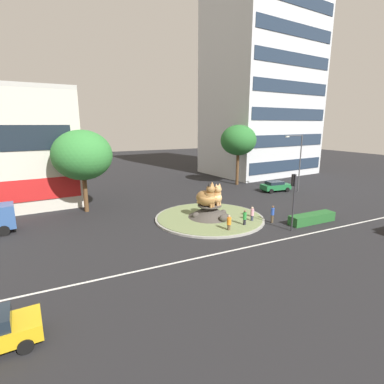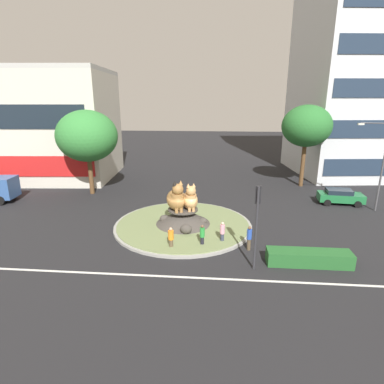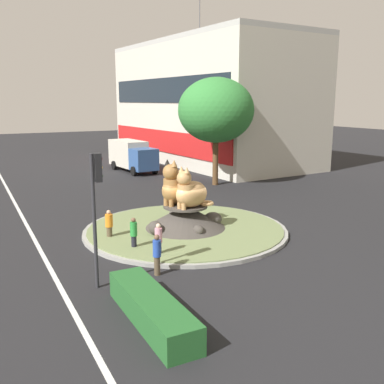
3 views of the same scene
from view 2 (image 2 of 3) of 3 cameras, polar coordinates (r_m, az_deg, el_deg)
ground_plane at (r=25.27m, az=-1.64°, el=-6.24°), size 160.00×160.00×0.00m
lane_centreline at (r=18.62m, az=-4.34°, el=-15.18°), size 112.00×0.20×0.01m
roundabout_island at (r=25.10m, az=-1.64°, el=-5.25°), size 11.00×11.00×1.48m
cat_statue_tabby at (r=24.24m, az=-2.91°, el=-1.25°), size 2.14×2.78×2.48m
cat_statue_calico at (r=24.42m, az=-0.34°, el=-1.34°), size 1.68×2.37×2.22m
traffic_light_mast at (r=18.24m, az=11.83°, el=-3.68°), size 0.34×0.46×5.15m
shophouse_block at (r=46.85m, az=-30.70°, el=10.52°), size 27.03×13.86×18.65m
clipped_hedge_strip at (r=20.82m, az=20.62°, el=-11.23°), size 5.10×1.20×0.90m
broadleaf_tree_behind_island at (r=34.40m, az=-18.67°, el=9.67°), size 6.23×6.23×8.85m
second_tree_near_tower at (r=37.93m, az=20.27°, el=11.24°), size 5.48×5.48×9.31m
streetlight_arm at (r=32.12m, az=31.21°, el=4.91°), size 2.50×0.71×7.96m
pedestrian_pink_shirt at (r=22.12m, az=5.58°, el=-7.34°), size 0.34×0.34×1.62m
pedestrian_green_shirt at (r=21.51m, az=1.89°, el=-7.94°), size 0.33×0.33×1.64m
pedestrian_orange_shirt at (r=21.22m, az=-3.88°, el=-8.43°), size 0.38×0.38×1.60m
pedestrian_blue_shirt at (r=21.44m, az=10.44°, el=-8.17°), size 0.33×0.33×1.72m
parked_car_right at (r=33.54m, az=25.51°, el=-0.68°), size 4.26×2.33×1.47m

